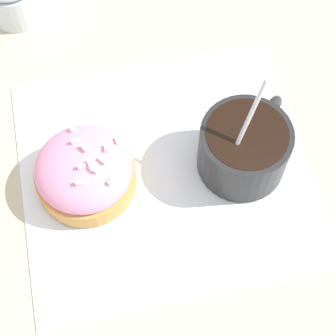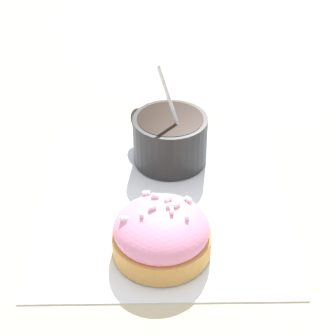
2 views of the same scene
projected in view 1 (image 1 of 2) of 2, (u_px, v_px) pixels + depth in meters
ground_plane at (165, 170)px, 0.55m from camera, size 3.00×3.00×0.00m
paper_napkin at (165, 169)px, 0.54m from camera, size 0.31×0.29×0.00m
coffee_cup at (244, 145)px, 0.52m from camera, size 0.09×0.09×0.12m
frosted_pastry at (85, 172)px, 0.52m from camera, size 0.09×0.09×0.05m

